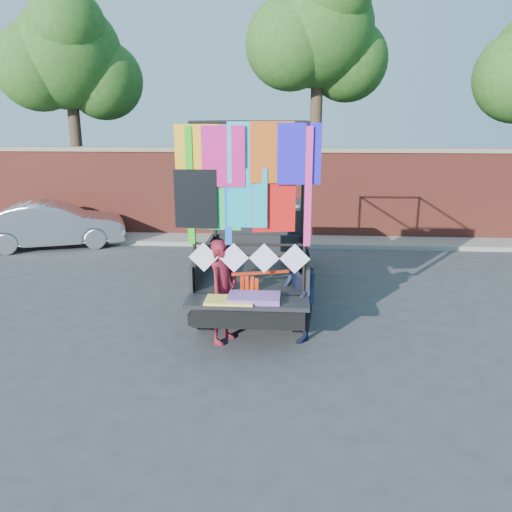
# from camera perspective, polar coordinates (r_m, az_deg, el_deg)

# --- Properties ---
(ground) EXTENTS (90.00, 90.00, 0.00)m
(ground) POSITION_cam_1_polar(r_m,az_deg,el_deg) (8.20, 1.68, -9.03)
(ground) COLOR #38383A
(ground) RESTS_ON ground
(brick_wall) EXTENTS (30.00, 0.45, 2.61)m
(brick_wall) POSITION_cam_1_polar(r_m,az_deg,el_deg) (14.61, 2.87, 7.23)
(brick_wall) COLOR maroon
(brick_wall) RESTS_ON ground
(curb) EXTENTS (30.00, 1.20, 0.12)m
(curb) POSITION_cam_1_polar(r_m,az_deg,el_deg) (14.17, 2.74, 1.76)
(curb) COLOR gray
(curb) RESTS_ON ground
(tree_left) EXTENTS (4.20, 3.30, 7.05)m
(tree_left) POSITION_cam_1_polar(r_m,az_deg,el_deg) (17.08, -20.68, 20.25)
(tree_left) COLOR #38281C
(tree_left) RESTS_ON ground
(tree_mid) EXTENTS (4.20, 3.30, 7.73)m
(tree_mid) POSITION_cam_1_polar(r_m,az_deg,el_deg) (15.77, 7.25, 23.67)
(tree_mid) COLOR #38281C
(tree_mid) RESTS_ON ground
(pickup_truck) EXTENTS (2.13, 5.35, 3.37)m
(pickup_truck) POSITION_cam_1_polar(r_m,az_deg,el_deg) (10.13, 0.44, 0.87)
(pickup_truck) COLOR black
(pickup_truck) RESTS_ON ground
(sedan) EXTENTS (3.97, 2.48, 1.23)m
(sedan) POSITION_cam_1_polar(r_m,az_deg,el_deg) (14.65, -22.11, 3.33)
(sedan) COLOR silver
(sedan) RESTS_ON ground
(woman) EXTENTS (0.60, 0.71, 1.64)m
(woman) POSITION_cam_1_polar(r_m,az_deg,el_deg) (7.73, -3.79, -4.09)
(woman) COLOR maroon
(woman) RESTS_ON ground
(man) EXTENTS (0.76, 0.88, 1.56)m
(man) POSITION_cam_1_polar(r_m,az_deg,el_deg) (7.81, 4.74, -4.19)
(man) COLOR #161D37
(man) RESTS_ON ground
(streamer_bundle) EXTENTS (0.88, 0.28, 0.62)m
(streamer_bundle) POSITION_cam_1_polar(r_m,az_deg,el_deg) (7.70, -0.24, -3.23)
(streamer_bundle) COLOR red
(streamer_bundle) RESTS_ON ground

